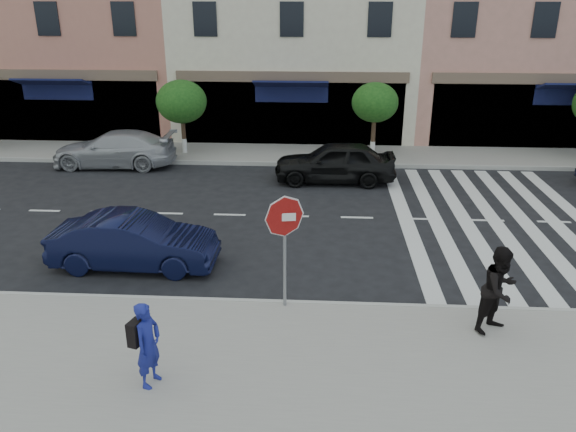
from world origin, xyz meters
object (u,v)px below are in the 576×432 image
object	(u,v)px
car_far_mid	(335,162)
photographer	(148,345)
walker	(500,290)
car_near_mid	(134,242)
stop_sign	(285,228)
car_far_left	(114,149)

from	to	relation	value
car_far_mid	photographer	bearing A→B (deg)	-15.96
walker	car_near_mid	bearing A→B (deg)	124.39
photographer	walker	bearing A→B (deg)	-54.93
stop_sign	photographer	distance (m)	3.65
stop_sign	car_far_left	xyz separation A→B (m)	(-7.55, 10.77, -1.29)
photographer	car_far_left	bearing A→B (deg)	39.01
car_far_left	car_near_mid	bearing A→B (deg)	21.49
car_near_mid	car_far_left	distance (m)	9.52
walker	car_near_mid	world-z (taller)	walker
walker	car_far_left	bearing A→B (deg)	98.23
car_near_mid	car_far_mid	distance (m)	8.95
stop_sign	car_far_mid	world-z (taller)	stop_sign
photographer	car_far_mid	world-z (taller)	photographer
photographer	car_far_left	world-z (taller)	photographer
car_near_mid	car_far_left	bearing A→B (deg)	23.51
car_far_mid	walker	bearing A→B (deg)	16.87
photographer	car_near_mid	bearing A→B (deg)	37.86
car_near_mid	car_far_mid	world-z (taller)	car_far_mid
stop_sign	car_near_mid	bearing A→B (deg)	144.84
car_near_mid	car_far_left	size ratio (longest dim) A/B	0.85
photographer	car_far_mid	xyz separation A→B (m)	(3.40, 12.02, -0.19)
car_far_mid	car_near_mid	bearing A→B (deg)	-35.52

